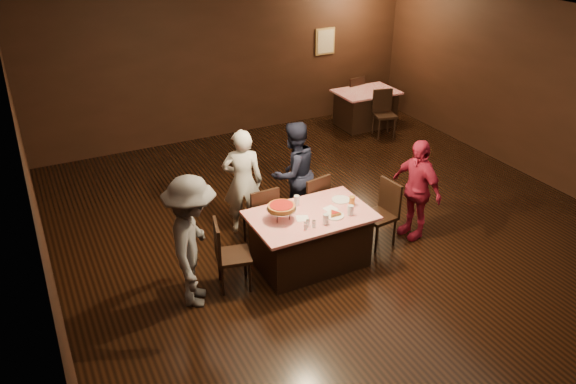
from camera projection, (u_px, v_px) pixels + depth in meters
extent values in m
plane|color=black|center=(363.00, 250.00, 7.95)|extent=(10.00, 10.00, 0.00)
cube|color=silver|center=(379.00, 36.00, 6.55)|extent=(8.00, 10.00, 0.04)
cube|color=black|center=(229.00, 63.00, 11.19)|extent=(8.00, 0.04, 3.00)
cube|color=black|center=(40.00, 226.00, 5.66)|extent=(0.04, 10.00, 3.00)
cube|color=tan|center=(325.00, 41.00, 11.95)|extent=(0.46, 0.03, 0.56)
cube|color=beige|center=(326.00, 42.00, 11.93)|extent=(0.38, 0.01, 0.48)
cube|color=red|center=(310.00, 239.00, 7.50)|extent=(1.60, 1.00, 0.77)
cube|color=#AD0B1D|center=(365.00, 108.00, 12.11)|extent=(1.30, 0.90, 0.77)
cube|color=black|center=(260.00, 215.00, 7.89)|extent=(0.42, 0.42, 0.95)
cube|color=black|center=(310.00, 202.00, 8.21)|extent=(0.49, 0.49, 0.95)
cube|color=black|center=(233.00, 254.00, 7.02)|extent=(0.50, 0.50, 0.95)
cube|color=black|center=(379.00, 215.00, 7.90)|extent=(0.47, 0.47, 0.95)
cube|color=black|center=(385.00, 114.00, 11.52)|extent=(0.51, 0.51, 0.95)
cube|color=black|center=(351.00, 96.00, 12.54)|extent=(0.48, 0.48, 0.95)
imported|color=silver|center=(243.00, 182.00, 8.07)|extent=(0.68, 0.57, 1.61)
imported|color=black|center=(294.00, 173.00, 8.34)|extent=(0.89, 0.76, 1.60)
imported|color=#55565A|center=(193.00, 242.00, 6.59)|extent=(1.02, 1.25, 1.69)
imported|color=#AB1D3C|center=(416.00, 189.00, 7.99)|extent=(0.48, 0.92, 1.50)
cylinder|color=black|center=(278.00, 211.00, 7.24)|extent=(0.01, 0.01, 0.15)
cylinder|color=black|center=(277.00, 218.00, 7.09)|extent=(0.01, 0.01, 0.15)
cylinder|color=black|center=(289.00, 215.00, 7.16)|extent=(0.01, 0.01, 0.15)
cylinder|color=silver|center=(282.00, 209.00, 7.13)|extent=(0.38, 0.38, 0.01)
cylinder|color=#B27233|center=(282.00, 207.00, 7.11)|extent=(0.35, 0.35, 0.05)
cylinder|color=#A5140C|center=(281.00, 205.00, 7.10)|extent=(0.30, 0.30, 0.01)
cylinder|color=white|center=(334.00, 216.00, 7.27)|extent=(0.25, 0.25, 0.01)
cylinder|color=#B27233|center=(334.00, 214.00, 7.26)|extent=(0.18, 0.18, 0.04)
cylinder|color=#A5140C|center=(334.00, 212.00, 7.25)|extent=(0.14, 0.14, 0.01)
cylinder|color=white|center=(341.00, 200.00, 7.65)|extent=(0.25, 0.25, 0.01)
cylinder|color=silver|center=(326.00, 219.00, 7.07)|extent=(0.08, 0.08, 0.14)
cylinder|color=silver|center=(351.00, 210.00, 7.27)|extent=(0.08, 0.08, 0.14)
cylinder|color=#BF7F26|center=(352.00, 201.00, 7.49)|extent=(0.08, 0.08, 0.14)
cylinder|color=silver|center=(297.00, 200.00, 7.50)|extent=(0.08, 0.08, 0.14)
cylinder|color=silver|center=(308.00, 224.00, 7.03)|extent=(0.04, 0.04, 0.08)
cylinder|color=silver|center=(308.00, 221.00, 7.01)|extent=(0.05, 0.05, 0.02)
cylinder|color=silver|center=(314.00, 224.00, 7.02)|extent=(0.04, 0.04, 0.08)
cylinder|color=silver|center=(314.00, 221.00, 7.00)|extent=(0.05, 0.05, 0.02)
cylinder|color=silver|center=(306.00, 227.00, 6.97)|extent=(0.04, 0.04, 0.08)
cylinder|color=silver|center=(306.00, 224.00, 6.95)|extent=(0.05, 0.05, 0.02)
cube|color=white|center=(331.00, 209.00, 7.44)|extent=(0.19, 0.19, 0.01)
cube|color=white|center=(302.00, 218.00, 7.22)|extent=(0.21, 0.21, 0.01)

